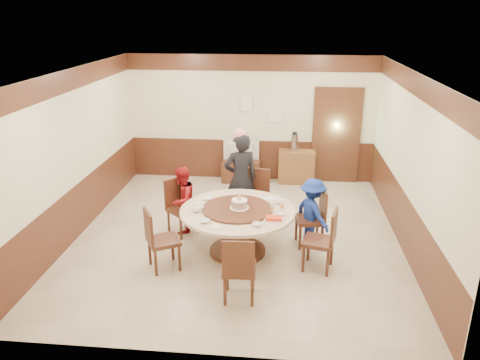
# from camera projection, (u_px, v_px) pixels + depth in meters

# --- Properties ---
(room) EXTENTS (6.00, 6.04, 2.84)m
(room) POSITION_uv_depth(u_px,v_px,m) (238.00, 177.00, 7.78)
(room) COLOR #C3B09C
(room) RESTS_ON ground
(banquet_table) EXTENTS (1.81, 1.81, 0.78)m
(banquet_table) POSITION_uv_depth(u_px,v_px,m) (238.00, 222.00, 7.40)
(banquet_table) COLOR #472316
(banquet_table) RESTS_ON ground
(chair_0) EXTENTS (0.51, 0.50, 0.97)m
(chair_0) POSITION_uv_depth(u_px,v_px,m) (311.00, 228.00, 7.73)
(chair_0) COLOR #472316
(chair_0) RESTS_ON ground
(chair_1) EXTENTS (0.52, 0.52, 0.97)m
(chair_1) POSITION_uv_depth(u_px,v_px,m) (256.00, 206.00, 8.60)
(chair_1) COLOR #472316
(chair_1) RESTS_ON ground
(chair_2) EXTENTS (0.62, 0.62, 0.97)m
(chair_2) POSITION_uv_depth(u_px,v_px,m) (182.00, 217.00, 8.14)
(chair_2) COLOR #472316
(chair_2) RESTS_ON ground
(chair_3) EXTENTS (0.60, 0.60, 0.97)m
(chair_3) POSITION_uv_depth(u_px,v_px,m) (163.00, 250.00, 7.02)
(chair_3) COLOR #472316
(chair_3) RESTS_ON ground
(chair_4) EXTENTS (0.46, 0.47, 0.97)m
(chair_4) POSITION_uv_depth(u_px,v_px,m) (239.00, 279.00, 6.26)
(chair_4) COLOR #472316
(chair_4) RESTS_ON ground
(chair_5) EXTENTS (0.54, 0.53, 0.97)m
(chair_5) POSITION_uv_depth(u_px,v_px,m) (320.00, 250.00, 7.01)
(chair_5) COLOR #472316
(chair_5) RESTS_ON ground
(person_standing) EXTENTS (0.71, 0.59, 1.68)m
(person_standing) POSITION_uv_depth(u_px,v_px,m) (241.00, 179.00, 8.40)
(person_standing) COLOR black
(person_standing) RESTS_ON ground
(person_red) EXTENTS (0.58, 0.67, 1.19)m
(person_red) POSITION_uv_depth(u_px,v_px,m) (182.00, 200.00, 8.11)
(person_red) COLOR #A1151B
(person_red) RESTS_ON ground
(person_blue) EXTENTS (0.79, 0.86, 1.16)m
(person_blue) POSITION_uv_depth(u_px,v_px,m) (312.00, 213.00, 7.64)
(person_blue) COLOR navy
(person_blue) RESTS_ON ground
(birthday_cake) EXTENTS (0.31, 0.31, 0.21)m
(birthday_cake) POSITION_uv_depth(u_px,v_px,m) (239.00, 204.00, 7.29)
(birthday_cake) COLOR white
(birthday_cake) RESTS_ON banquet_table
(teapot_left) EXTENTS (0.17, 0.15, 0.13)m
(teapot_left) POSITION_uv_depth(u_px,v_px,m) (196.00, 208.00, 7.23)
(teapot_left) COLOR white
(teapot_left) RESTS_ON banquet_table
(teapot_right) EXTENTS (0.17, 0.15, 0.13)m
(teapot_right) POSITION_uv_depth(u_px,v_px,m) (279.00, 200.00, 7.53)
(teapot_right) COLOR white
(teapot_right) RESTS_ON banquet_table
(bowl_0) EXTENTS (0.16, 0.16, 0.04)m
(bowl_0) POSITION_uv_depth(u_px,v_px,m) (207.00, 198.00, 7.71)
(bowl_0) COLOR white
(bowl_0) RESTS_ON banquet_table
(bowl_1) EXTENTS (0.14, 0.14, 0.04)m
(bowl_1) POSITION_uv_depth(u_px,v_px,m) (257.00, 224.00, 6.77)
(bowl_1) COLOR white
(bowl_1) RESTS_ON banquet_table
(bowl_2) EXTENTS (0.15, 0.15, 0.04)m
(bowl_2) POSITION_uv_depth(u_px,v_px,m) (205.00, 221.00, 6.88)
(bowl_2) COLOR white
(bowl_2) RESTS_ON banquet_table
(bowl_3) EXTENTS (0.14, 0.14, 0.04)m
(bowl_3) POSITION_uv_depth(u_px,v_px,m) (281.00, 214.00, 7.12)
(bowl_3) COLOR white
(bowl_3) RESTS_ON banquet_table
(saucer_near) EXTENTS (0.18, 0.18, 0.01)m
(saucer_near) POSITION_uv_depth(u_px,v_px,m) (216.00, 227.00, 6.74)
(saucer_near) COLOR white
(saucer_near) RESTS_ON banquet_table
(saucer_far) EXTENTS (0.18, 0.18, 0.01)m
(saucer_far) POSITION_uv_depth(u_px,v_px,m) (268.00, 198.00, 7.75)
(saucer_far) COLOR white
(saucer_far) RESTS_ON banquet_table
(shrimp_platter) EXTENTS (0.30, 0.20, 0.06)m
(shrimp_platter) POSITION_uv_depth(u_px,v_px,m) (274.00, 219.00, 6.94)
(shrimp_platter) COLOR white
(shrimp_platter) RESTS_ON banquet_table
(bottle_0) EXTENTS (0.06, 0.06, 0.16)m
(bottle_0) POSITION_uv_depth(u_px,v_px,m) (272.00, 208.00, 7.20)
(bottle_0) COLOR silver
(bottle_0) RESTS_ON banquet_table
(bottle_1) EXTENTS (0.06, 0.06, 0.16)m
(bottle_1) POSITION_uv_depth(u_px,v_px,m) (282.00, 205.00, 7.29)
(bottle_1) COLOR silver
(bottle_1) RESTS_ON banquet_table
(tv_stand) EXTENTS (0.85, 0.45, 0.50)m
(tv_stand) POSITION_uv_depth(u_px,v_px,m) (241.00, 171.00, 10.64)
(tv_stand) COLOR #472316
(tv_stand) RESTS_ON ground
(television) EXTENTS (0.81, 0.18, 0.46)m
(television) POSITION_uv_depth(u_px,v_px,m) (241.00, 150.00, 10.47)
(television) COLOR #939396
(television) RESTS_ON tv_stand
(side_cabinet) EXTENTS (0.80, 0.40, 0.75)m
(side_cabinet) POSITION_uv_depth(u_px,v_px,m) (296.00, 167.00, 10.51)
(side_cabinet) COLOR brown
(side_cabinet) RESTS_ON ground
(thermos) EXTENTS (0.15, 0.15, 0.38)m
(thermos) POSITION_uv_depth(u_px,v_px,m) (294.00, 142.00, 10.32)
(thermos) COLOR silver
(thermos) RESTS_ON side_cabinet
(notice_left) EXTENTS (0.25, 0.00, 0.35)m
(notice_left) POSITION_uv_depth(u_px,v_px,m) (246.00, 103.00, 10.31)
(notice_left) COLOR white
(notice_left) RESTS_ON room
(notice_right) EXTENTS (0.30, 0.00, 0.22)m
(notice_right) POSITION_uv_depth(u_px,v_px,m) (276.00, 117.00, 10.35)
(notice_right) COLOR white
(notice_right) RESTS_ON room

